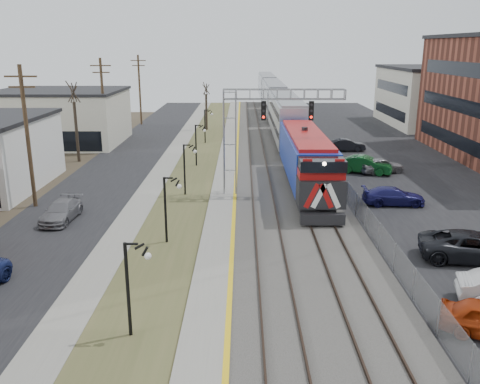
{
  "coord_description": "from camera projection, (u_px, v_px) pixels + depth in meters",
  "views": [
    {
      "loc": [
        0.45,
        -9.88,
        11.14
      ],
      "look_at": [
        0.31,
        19.84,
        2.6
      ],
      "focal_mm": 38.0,
      "sensor_mm": 36.0,
      "label": 1
    }
  ],
  "objects": [
    {
      "name": "lampposts",
      "position": [
        166.0,
        209.0,
        29.62
      ],
      "size": [
        0.14,
        62.14,
        4.0
      ],
      "color": "black",
      "rests_on": "ground"
    },
    {
      "name": "car_lot_d",
      "position": [
        393.0,
        197.0,
        36.84
      ],
      "size": [
        4.5,
        1.92,
        1.29
      ],
      "primitive_type": "imported",
      "rotation": [
        0.0,
        0.0,
        1.55
      ],
      "color": "navy",
      "rests_on": "ground"
    },
    {
      "name": "track_near",
      "position": [
        259.0,
        171.0,
        46.13
      ],
      "size": [
        1.58,
        120.0,
        0.15
      ],
      "color": "#2D2119",
      "rests_on": "ballast_bed"
    },
    {
      "name": "platform",
      "position": [
        226.0,
        172.0,
        46.19
      ],
      "size": [
        2.0,
        120.0,
        0.24
      ],
      "primitive_type": "cube",
      "color": "gray",
      "rests_on": "ground"
    },
    {
      "name": "bare_trees",
      "position": [
        108.0,
        137.0,
        49.29
      ],
      "size": [
        12.3,
        42.3,
        5.95
      ],
      "color": "#382D23",
      "rests_on": "ground"
    },
    {
      "name": "track_far",
      "position": [
        298.0,
        171.0,
        46.12
      ],
      "size": [
        1.58,
        120.0,
        0.15
      ],
      "color": "#2D2119",
      "rests_on": "ballast_bed"
    },
    {
      "name": "utility_poles",
      "position": [
        28.0,
        138.0,
        35.29
      ],
      "size": [
        0.28,
        80.28,
        10.0
      ],
      "color": "#4C3823",
      "rests_on": "ground"
    },
    {
      "name": "ballast_bed",
      "position": [
        281.0,
        172.0,
        46.17
      ],
      "size": [
        8.0,
        120.0,
        0.2
      ],
      "primitive_type": "cube",
      "color": "#595651",
      "rests_on": "ground"
    },
    {
      "name": "grass_median",
      "position": [
        194.0,
        173.0,
        46.23
      ],
      "size": [
        4.0,
        120.0,
        0.06
      ],
      "primitive_type": "cube",
      "color": "#474D29",
      "rests_on": "ground"
    },
    {
      "name": "car_lot_e",
      "position": [
        381.0,
        166.0,
        46.03
      ],
      "size": [
        4.5,
        2.91,
        1.43
      ],
      "primitive_type": "imported",
      "rotation": [
        0.0,
        0.0,
        1.89
      ],
      "color": "gray",
      "rests_on": "ground"
    },
    {
      "name": "parking_lot",
      "position": [
        413.0,
        173.0,
        46.14
      ],
      "size": [
        16.0,
        120.0,
        0.04
      ],
      "primitive_type": "cube",
      "color": "black",
      "rests_on": "ground"
    },
    {
      "name": "signal_gantry",
      "position": [
        253.0,
        124.0,
        37.93
      ],
      "size": [
        9.0,
        1.07,
        8.15
      ],
      "color": "gray",
      "rests_on": "ground"
    },
    {
      "name": "sidewalk",
      "position": [
        161.0,
        173.0,
        46.24
      ],
      "size": [
        2.0,
        120.0,
        0.08
      ],
      "primitive_type": "cube",
      "color": "gray",
      "rests_on": "ground"
    },
    {
      "name": "train",
      "position": [
        277.0,
        105.0,
        73.98
      ],
      "size": [
        3.0,
        85.85,
        5.33
      ],
      "color": "#132C9C",
      "rests_on": "ground"
    },
    {
      "name": "car_lot_f",
      "position": [
        365.0,
        165.0,
        45.97
      ],
      "size": [
        5.03,
        3.23,
        1.57
      ],
      "primitive_type": "imported",
      "rotation": [
        0.0,
        0.0,
        1.21
      ],
      "color": "#0E461A",
      "rests_on": "ground"
    },
    {
      "name": "car_street_b",
      "position": [
        61.0,
        212.0,
        33.52
      ],
      "size": [
        1.97,
        4.49,
        1.28
      ],
      "primitive_type": "imported",
      "rotation": [
        0.0,
        0.0,
        -0.04
      ],
      "color": "slate",
      "rests_on": "ground"
    },
    {
      "name": "car_lot_c",
      "position": [
        474.0,
        248.0,
        27.13
      ],
      "size": [
        6.06,
        3.65,
        1.57
      ],
      "primitive_type": "imported",
      "rotation": [
        0.0,
        0.0,
        1.38
      ],
      "color": "black",
      "rests_on": "ground"
    },
    {
      "name": "platform_edge",
      "position": [
        236.0,
        171.0,
        46.15
      ],
      "size": [
        0.24,
        120.0,
        0.01
      ],
      "primitive_type": "cube",
      "color": "gold",
      "rests_on": "platform"
    },
    {
      "name": "fence",
      "position": [
        328.0,
        165.0,
        45.96
      ],
      "size": [
        0.04,
        120.0,
        1.6
      ],
      "primitive_type": "cube",
      "color": "gray",
      "rests_on": "ground"
    },
    {
      "name": "car_lot_g",
      "position": [
        346.0,
        145.0,
        55.78
      ],
      "size": [
        4.13,
        1.57,
        1.35
      ],
      "primitive_type": "imported",
      "rotation": [
        0.0,
        0.0,
        1.61
      ],
      "color": "black",
      "rests_on": "ground"
    },
    {
      "name": "street_west",
      "position": [
        111.0,
        173.0,
        46.26
      ],
      "size": [
        7.0,
        120.0,
        0.04
      ],
      "primitive_type": "cube",
      "color": "black",
      "rests_on": "ground"
    }
  ]
}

